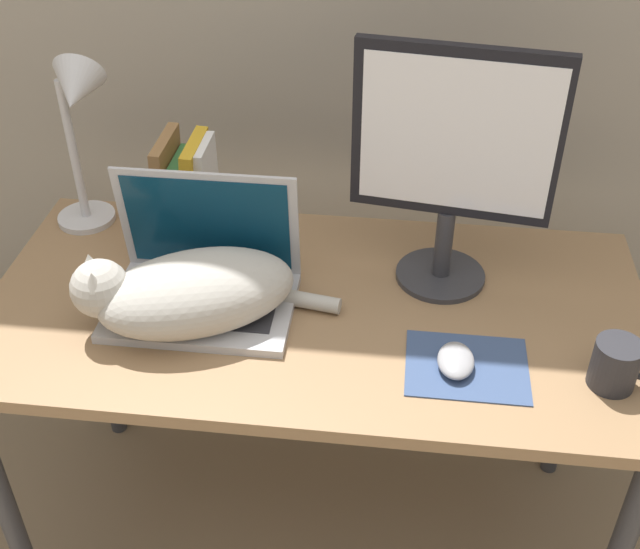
# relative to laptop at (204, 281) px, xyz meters

# --- Properties ---
(desk) EXTENTS (1.32, 0.66, 0.74)m
(desk) POSITION_rel_laptop_xyz_m (0.22, 0.01, -0.13)
(desk) COLOR #93704C
(desk) RESTS_ON ground_plane
(laptop) EXTENTS (0.36, 0.25, 0.26)m
(laptop) POSITION_rel_laptop_xyz_m (0.00, 0.00, 0.00)
(laptop) COLOR #B7B7BC
(laptop) RESTS_ON desk
(cat) EXTENTS (0.49, 0.34, 0.16)m
(cat) POSITION_rel_laptop_xyz_m (-0.01, -0.07, 0.03)
(cat) COLOR #B2ADA3
(cat) RESTS_ON desk
(external_monitor) EXTENTS (0.39, 0.18, 0.50)m
(external_monitor) POSITION_rel_laptop_xyz_m (0.47, 0.13, 0.23)
(external_monitor) COLOR #333338
(external_monitor) RESTS_ON desk
(mousepad) EXTENTS (0.22, 0.18, 0.00)m
(mousepad) POSITION_rel_laptop_xyz_m (0.52, -0.13, -0.05)
(mousepad) COLOR #384C75
(mousepad) RESTS_ON desk
(computer_mouse) EXTENTS (0.07, 0.10, 0.03)m
(computer_mouse) POSITION_rel_laptop_xyz_m (0.49, -0.14, -0.03)
(computer_mouse) COLOR #99999E
(computer_mouse) RESTS_ON mousepad
(book_row) EXTENTS (0.12, 0.16, 0.23)m
(book_row) POSITION_rel_laptop_xyz_m (-0.09, 0.25, 0.06)
(book_row) COLOR olive
(book_row) RESTS_ON desk
(desk_lamp) EXTENTS (0.17, 0.17, 0.41)m
(desk_lamp) POSITION_rel_laptop_xyz_m (-0.30, 0.23, 0.22)
(desk_lamp) COLOR silver
(desk_lamp) RESTS_ON desk
(mug) EXTENTS (0.12, 0.08, 0.09)m
(mug) POSITION_rel_laptop_xyz_m (0.77, -0.15, -0.00)
(mug) COLOR #28282D
(mug) RESTS_ON desk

